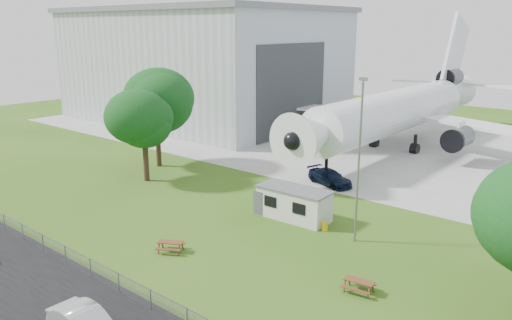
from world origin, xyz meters
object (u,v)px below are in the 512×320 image
Objects in this scene: site_cabin at (294,203)px; picnic_east at (358,292)px; picnic_west at (171,252)px; hangar at (203,64)px; airliner at (399,109)px.

site_cabin reaches higher than picnic_east.
picnic_west and picnic_east have the same top height.
hangar is 50.05m from site_cabin.
picnic_west is 1.00× the size of picnic_east.
picnic_east is at bearing -15.05° from picnic_west.
hangar is 6.33× the size of site_cabin.
airliner reaches higher than site_cabin.
hangar reaches higher than picnic_west.
site_cabin is at bearing 44.23° from picnic_west.
site_cabin is 11.30m from picnic_west.
airliner is at bearing 103.63° from picnic_east.
site_cabin is 3.78× the size of picnic_west.
picnic_east is (9.98, -7.27, -1.31)m from site_cabin.
site_cabin is 12.42m from picnic_east.
airliner is at bearing 61.19° from picnic_west.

